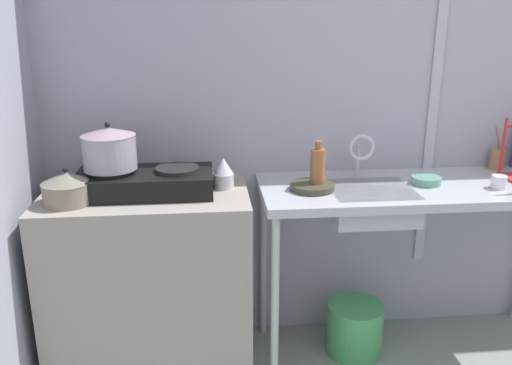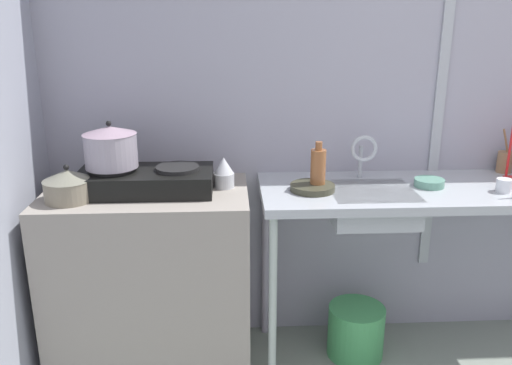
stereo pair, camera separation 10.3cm
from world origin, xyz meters
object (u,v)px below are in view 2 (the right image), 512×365
object	(u,v)px
sink_basin	(371,205)
pot_beside_stove	(68,185)
frying_pan	(312,187)
cup_by_rack	(504,185)
faucet	(363,151)
pot_on_left_burner	(111,147)
stove	(146,180)
small_bowl_on_drainboard	(429,183)
bottle_by_sink	(318,169)
bucket_on_floor	(356,331)
utensil_jar	(505,162)
percolator	(224,173)

from	to	relation	value
sink_basin	pot_beside_stove	bearing A→B (deg)	-177.05
frying_pan	cup_by_rack	size ratio (longest dim) A/B	2.96
pot_beside_stove	faucet	xyz separation A→B (m)	(1.32, 0.23, 0.08)
pot_on_left_burner	stove	bearing A→B (deg)	-0.00
pot_on_left_burner	small_bowl_on_drainboard	size ratio (longest dim) A/B	1.70
bottle_by_sink	pot_beside_stove	bearing A→B (deg)	-174.96
pot_beside_stove	bucket_on_floor	bearing A→B (deg)	5.01
stove	sink_basin	distance (m)	1.03
bucket_on_floor	pot_beside_stove	bearing A→B (deg)	-174.99
faucet	bottle_by_sink	xyz separation A→B (m)	(-0.24, -0.13, -0.05)
stove	utensil_jar	distance (m)	1.77
pot_beside_stove	small_bowl_on_drainboard	distance (m)	1.62
faucet	cup_by_rack	distance (m)	0.64
stove	small_bowl_on_drainboard	size ratio (longest dim) A/B	4.36
small_bowl_on_drainboard	bottle_by_sink	size ratio (longest dim) A/B	0.61
pot_beside_stove	percolator	size ratio (longest dim) A/B	1.46
frying_pan	cup_by_rack	distance (m)	0.86
bottle_by_sink	bucket_on_floor	world-z (taller)	bottle_by_sink
bucket_on_floor	cup_by_rack	bearing A→B (deg)	-9.22
faucet	pot_beside_stove	bearing A→B (deg)	-170.23
sink_basin	bottle_by_sink	size ratio (longest dim) A/B	1.71
faucet	bottle_by_sink	world-z (taller)	same
bottle_by_sink	frying_pan	bearing A→B (deg)	-150.84
faucet	small_bowl_on_drainboard	distance (m)	0.34
sink_basin	pot_on_left_burner	bearing A→B (deg)	178.11
pot_beside_stove	cup_by_rack	distance (m)	1.92
pot_beside_stove	percolator	xyz separation A→B (m)	(0.66, 0.15, 0.00)
stove	percolator	world-z (taller)	percolator
frying_pan	bottle_by_sink	xyz separation A→B (m)	(0.02, 0.01, 0.08)
bottle_by_sink	sink_basin	bearing A→B (deg)	-6.27
pot_beside_stove	utensil_jar	size ratio (longest dim) A/B	0.92
frying_pan	utensil_jar	xyz separation A→B (m)	(1.01, 0.24, 0.04)
faucet	bucket_on_floor	distance (m)	0.92
pot_on_left_burner	faucet	world-z (taller)	pot_on_left_burner
pot_on_left_burner	pot_beside_stove	distance (m)	0.24
pot_on_left_burner	bottle_by_sink	xyz separation A→B (m)	(0.92, -0.01, -0.11)
stove	pot_on_left_burner	bearing A→B (deg)	180.00
pot_beside_stove	bottle_by_sink	distance (m)	1.09
pot_beside_stove	sink_basin	world-z (taller)	pot_beside_stove
percolator	small_bowl_on_drainboard	bearing A→B (deg)	-2.27
pot_on_left_burner	cup_by_rack	bearing A→B (deg)	-2.94
bottle_by_sink	utensil_jar	xyz separation A→B (m)	(0.99, 0.23, -0.04)
stove	frying_pan	xyz separation A→B (m)	(0.75, -0.03, -0.04)
cup_by_rack	utensil_jar	bearing A→B (deg)	62.76
pot_beside_stove	bucket_on_floor	size ratio (longest dim) A/B	0.74
percolator	bottle_by_sink	world-z (taller)	bottle_by_sink
small_bowl_on_drainboard	frying_pan	bearing A→B (deg)	-176.80
pot_on_left_burner	percolator	xyz separation A→B (m)	(0.49, 0.04, -0.14)
frying_pan	cup_by_rack	bearing A→B (deg)	-4.32
percolator	utensil_jar	xyz separation A→B (m)	(1.41, 0.17, -0.01)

